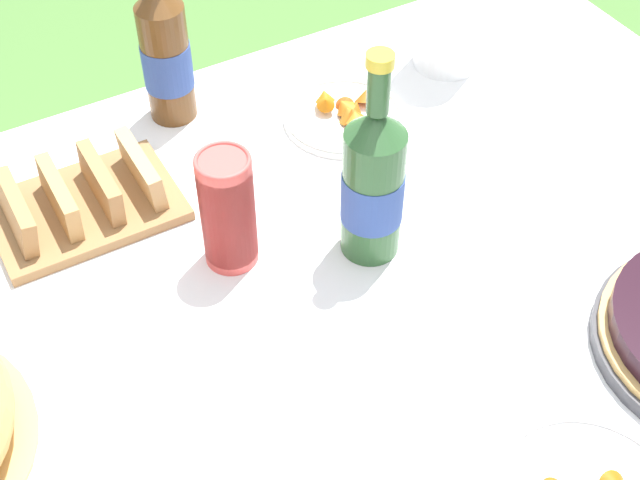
% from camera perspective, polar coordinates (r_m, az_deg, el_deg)
% --- Properties ---
extents(garden_table, '(1.70, 1.18, 0.67)m').
position_cam_1_polar(garden_table, '(1.16, -1.55, -8.70)').
color(garden_table, '#A87A47').
rests_on(garden_table, ground_plane).
extents(tablecloth, '(1.71, 1.19, 0.10)m').
position_cam_1_polar(tablecloth, '(1.12, -1.60, -7.45)').
color(tablecloth, white).
rests_on(tablecloth, garden_table).
extents(cup_stack, '(0.07, 0.07, 0.18)m').
position_cam_1_polar(cup_stack, '(1.15, -6.01, 1.85)').
color(cup_stack, '#E04C47').
rests_on(cup_stack, tablecloth).
extents(cider_bottle_green, '(0.08, 0.08, 0.31)m').
position_cam_1_polar(cider_bottle_green, '(1.14, 3.41, 3.64)').
color(cider_bottle_green, '#2D562D').
rests_on(cider_bottle_green, tablecloth).
extents(cider_bottle_amber, '(0.08, 0.08, 0.31)m').
position_cam_1_polar(cider_bottle_amber, '(1.39, -9.87, 11.75)').
color(cider_bottle_amber, brown).
rests_on(cider_bottle_amber, tablecloth).
extents(snack_plate_near, '(0.19, 0.19, 0.05)m').
position_cam_1_polar(snack_plate_near, '(1.42, 1.61, 8.08)').
color(snack_plate_near, white).
rests_on(snack_plate_near, tablecloth).
extents(paper_towel_roll, '(0.11, 0.11, 0.23)m').
position_cam_1_polar(paper_towel_roll, '(1.50, 8.47, 14.71)').
color(paper_towel_roll, white).
rests_on(paper_towel_roll, tablecloth).
extents(bread_board, '(0.26, 0.18, 0.07)m').
position_cam_1_polar(bread_board, '(1.29, -14.93, 2.49)').
color(bread_board, olive).
rests_on(bread_board, tablecloth).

